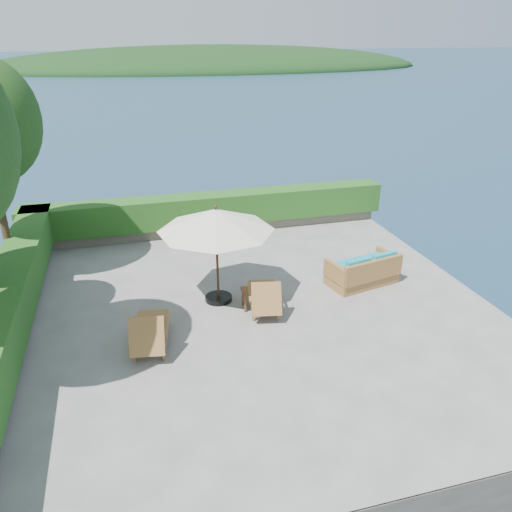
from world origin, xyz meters
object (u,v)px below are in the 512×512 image
object	(u,v)px
lounge_left	(150,331)
wicker_loveseat	(364,272)
patio_umbrella	(216,221)
side_table	(251,293)
lounge_right	(264,296)

from	to	relation	value
lounge_left	wicker_loveseat	bearing A→B (deg)	23.56
patio_umbrella	side_table	bearing A→B (deg)	-40.27
wicker_loveseat	patio_umbrella	bearing A→B (deg)	165.39
side_table	lounge_left	bearing A→B (deg)	-157.09
patio_umbrella	side_table	size ratio (longest dim) A/B	6.63
patio_umbrella	lounge_right	xyz separation A→B (m)	(1.01, -0.82, -1.78)
lounge_right	lounge_left	bearing A→B (deg)	-151.75
lounge_left	patio_umbrella	bearing A→B (deg)	51.32
lounge_right	wicker_loveseat	distance (m)	3.11
lounge_right	wicker_loveseat	xyz separation A→B (m)	(3.04, 0.66, -0.05)
lounge_right	side_table	world-z (taller)	lounge_right
side_table	patio_umbrella	bearing A→B (deg)	139.73
side_table	wicker_loveseat	world-z (taller)	wicker_loveseat
lounge_right	wicker_loveseat	world-z (taller)	lounge_right
lounge_left	wicker_loveseat	xyz separation A→B (m)	(5.91, 1.55, -0.06)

